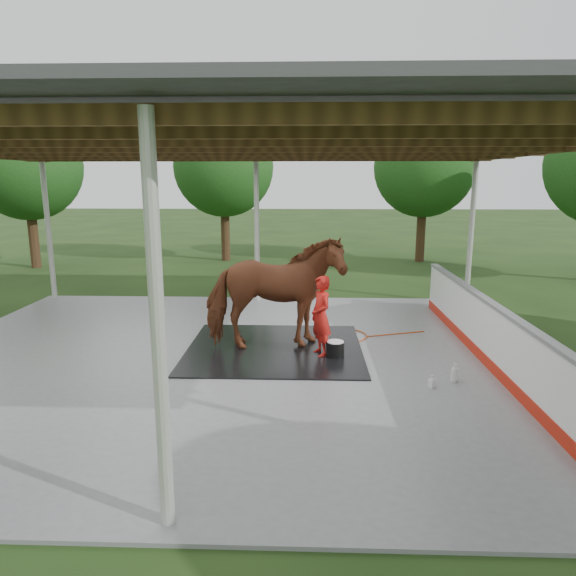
{
  "coord_description": "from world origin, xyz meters",
  "views": [
    {
      "loc": [
        1.31,
        -9.05,
        3.31
      ],
      "look_at": [
        0.98,
        0.49,
        1.28
      ],
      "focal_mm": 32.0,
      "sensor_mm": 36.0,
      "label": 1
    }
  ],
  "objects_px": {
    "dasher_board": "(486,332)",
    "horse": "(274,293)",
    "wash_bucket": "(335,349)",
    "handler": "(321,316)"
  },
  "relations": [
    {
      "from": "horse",
      "to": "wash_bucket",
      "type": "height_order",
      "value": "horse"
    },
    {
      "from": "dasher_board",
      "to": "horse",
      "type": "xyz_separation_m",
      "value": [
        -3.88,
        0.51,
        0.58
      ]
    },
    {
      "from": "dasher_board",
      "to": "wash_bucket",
      "type": "relative_size",
      "value": 23.61
    },
    {
      "from": "horse",
      "to": "wash_bucket",
      "type": "xyz_separation_m",
      "value": [
        1.16,
        -0.44,
        -0.96
      ]
    },
    {
      "from": "horse",
      "to": "wash_bucket",
      "type": "distance_m",
      "value": 1.57
    },
    {
      "from": "dasher_board",
      "to": "wash_bucket",
      "type": "height_order",
      "value": "dasher_board"
    },
    {
      "from": "handler",
      "to": "dasher_board",
      "type": "bearing_deg",
      "value": 64.43
    },
    {
      "from": "horse",
      "to": "handler",
      "type": "relative_size",
      "value": 1.71
    },
    {
      "from": "dasher_board",
      "to": "wash_bucket",
      "type": "distance_m",
      "value": 2.75
    },
    {
      "from": "dasher_board",
      "to": "handler",
      "type": "xyz_separation_m",
      "value": [
        -2.99,
        0.19,
        0.22
      ]
    }
  ]
}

